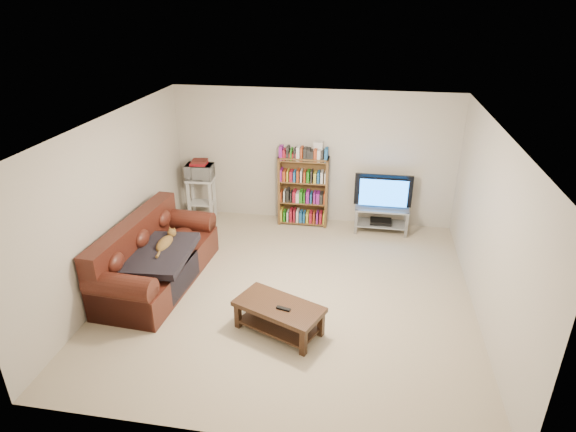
% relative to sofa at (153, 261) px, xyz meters
% --- Properties ---
extents(floor, '(5.00, 5.00, 0.00)m').
position_rel_sofa_xyz_m(floor, '(2.01, 0.03, -0.33)').
color(floor, '#C8B695').
rests_on(floor, ground).
extents(ceiling, '(5.00, 5.00, 0.00)m').
position_rel_sofa_xyz_m(ceiling, '(2.01, 0.03, 2.07)').
color(ceiling, white).
rests_on(ceiling, ground).
extents(wall_back, '(5.00, 0.00, 5.00)m').
position_rel_sofa_xyz_m(wall_back, '(2.01, 2.53, 0.87)').
color(wall_back, beige).
rests_on(wall_back, ground).
extents(wall_front, '(5.00, 0.00, 5.00)m').
position_rel_sofa_xyz_m(wall_front, '(2.01, -2.47, 0.87)').
color(wall_front, beige).
rests_on(wall_front, ground).
extents(wall_left, '(0.00, 5.00, 5.00)m').
position_rel_sofa_xyz_m(wall_left, '(-0.49, 0.03, 0.87)').
color(wall_left, beige).
rests_on(wall_left, ground).
extents(wall_right, '(0.00, 5.00, 5.00)m').
position_rel_sofa_xyz_m(wall_right, '(4.51, 0.03, 0.87)').
color(wall_right, beige).
rests_on(wall_right, ground).
extents(sofa, '(1.10, 2.28, 0.95)m').
position_rel_sofa_xyz_m(sofa, '(0.00, 0.00, 0.00)').
color(sofa, '#441A11').
rests_on(sofa, floor).
extents(blanket, '(0.88, 1.13, 0.19)m').
position_rel_sofa_xyz_m(blanket, '(0.18, -0.16, 0.22)').
color(blanket, black).
rests_on(blanket, sofa).
extents(cat, '(0.28, 0.62, 0.18)m').
position_rel_sofa_xyz_m(cat, '(0.19, 0.04, 0.28)').
color(cat, brown).
rests_on(cat, sofa).
extents(coffee_table, '(1.21, 0.92, 0.39)m').
position_rel_sofa_xyz_m(coffee_table, '(2.01, -0.84, -0.06)').
color(coffee_table, '#362013').
rests_on(coffee_table, floor).
extents(remote, '(0.18, 0.09, 0.02)m').
position_rel_sofa_xyz_m(remote, '(2.08, -0.92, 0.07)').
color(remote, black).
rests_on(remote, coffee_table).
extents(tv_stand, '(0.92, 0.42, 0.46)m').
position_rel_sofa_xyz_m(tv_stand, '(3.27, 2.20, -0.02)').
color(tv_stand, '#999EA3').
rests_on(tv_stand, floor).
extents(television, '(0.99, 0.13, 0.57)m').
position_rel_sofa_xyz_m(television, '(3.27, 2.20, 0.42)').
color(television, black).
rests_on(television, tv_stand).
extents(dvd_player, '(0.37, 0.26, 0.06)m').
position_rel_sofa_xyz_m(dvd_player, '(3.27, 2.20, -0.14)').
color(dvd_player, black).
rests_on(dvd_player, tv_stand).
extents(bookshelf, '(0.88, 0.28, 1.27)m').
position_rel_sofa_xyz_m(bookshelf, '(1.87, 2.30, 0.33)').
color(bookshelf, brown).
rests_on(bookshelf, floor).
extents(shelf_clutter, '(0.65, 0.20, 0.28)m').
position_rel_sofa_xyz_m(shelf_clutter, '(1.97, 2.31, 1.05)').
color(shelf_clutter, silver).
rests_on(shelf_clutter, bookshelf).
extents(microwave_stand, '(0.51, 0.38, 0.78)m').
position_rel_sofa_xyz_m(microwave_stand, '(-0.02, 2.23, 0.17)').
color(microwave_stand, silver).
rests_on(microwave_stand, floor).
extents(microwave, '(0.50, 0.35, 0.27)m').
position_rel_sofa_xyz_m(microwave, '(-0.02, 2.23, 0.58)').
color(microwave, silver).
rests_on(microwave, microwave_stand).
extents(game_boxes, '(0.30, 0.26, 0.05)m').
position_rel_sofa_xyz_m(game_boxes, '(-0.02, 2.23, 0.74)').
color(game_boxes, maroon).
rests_on(game_boxes, microwave).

